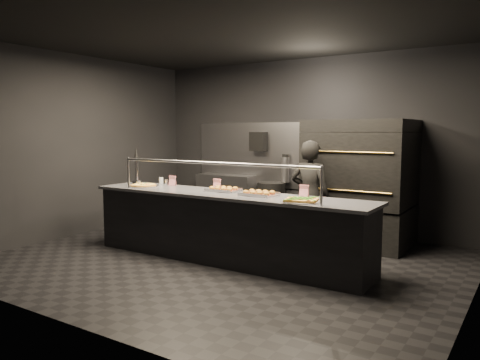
{
  "coord_description": "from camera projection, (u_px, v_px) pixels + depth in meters",
  "views": [
    {
      "loc": [
        3.52,
        -5.08,
        1.75
      ],
      "look_at": [
        0.1,
        0.2,
        1.08
      ],
      "focal_mm": 35.0,
      "sensor_mm": 36.0,
      "label": 1
    }
  ],
  "objects": [
    {
      "name": "slider_tray_a",
      "position": [
        224.0,
        189.0,
        6.43
      ],
      "size": [
        0.46,
        0.36,
        0.07
      ],
      "color": "silver",
      "rests_on": "service_counter"
    },
    {
      "name": "pizza_oven",
      "position": [
        360.0,
        182.0,
        7.16
      ],
      "size": [
        1.5,
        1.23,
        1.91
      ],
      "color": "black",
      "rests_on": "ground"
    },
    {
      "name": "service_counter",
      "position": [
        225.0,
        227.0,
        6.28
      ],
      "size": [
        4.1,
        0.78,
        1.37
      ],
      "color": "black",
      "rests_on": "ground"
    },
    {
      "name": "room",
      "position": [
        226.0,
        150.0,
        6.23
      ],
      "size": [
        6.04,
        6.0,
        3.0
      ],
      "color": "black",
      "rests_on": "ground"
    },
    {
      "name": "fire_extinguisher",
      "position": [
        285.0,
        169.0,
        8.41
      ],
      "size": [
        0.14,
        0.14,
        0.51
      ],
      "color": "#B2B2B7",
      "rests_on": "room"
    },
    {
      "name": "condiment_jar",
      "position": [
        163.0,
        181.0,
        7.2
      ],
      "size": [
        0.17,
        0.07,
        0.11
      ],
      "color": "silver",
      "rests_on": "service_counter"
    },
    {
      "name": "beer_tap",
      "position": [
        137.0,
        175.0,
        7.04
      ],
      "size": [
        0.15,
        0.22,
        0.58
      ],
      "color": "silver",
      "rests_on": "service_counter"
    },
    {
      "name": "square_pizza",
      "position": [
        301.0,
        200.0,
        5.46
      ],
      "size": [
        0.47,
        0.47,
        0.05
      ],
      "color": "silver",
      "rests_on": "service_counter"
    },
    {
      "name": "prep_shelf",
      "position": [
        226.0,
        198.0,
        9.08
      ],
      "size": [
        1.2,
        0.35,
        0.9
      ],
      "primitive_type": "cube",
      "color": "#99999E",
      "rests_on": "ground"
    },
    {
      "name": "tent_cards",
      "position": [
        227.0,
        185.0,
        6.55
      ],
      "size": [
        2.31,
        0.04,
        0.15
      ],
      "color": "white",
      "rests_on": "service_counter"
    },
    {
      "name": "worker",
      "position": [
        310.0,
        196.0,
        6.75
      ],
      "size": [
        0.59,
        0.39,
        1.62
      ],
      "primitive_type": "imported",
      "rotation": [
        0.0,
        0.0,
        3.14
      ],
      "color": "black",
      "rests_on": "ground"
    },
    {
      "name": "towel_dispenser",
      "position": [
        259.0,
        142.0,
        8.65
      ],
      "size": [
        0.3,
        0.2,
        0.35
      ],
      "primitive_type": "cube",
      "color": "black",
      "rests_on": "room"
    },
    {
      "name": "slider_tray_b",
      "position": [
        259.0,
        193.0,
        5.99
      ],
      "size": [
        0.48,
        0.37,
        0.07
      ],
      "color": "silver",
      "rests_on": "service_counter"
    },
    {
      "name": "trash_bin",
      "position": [
        271.0,
        206.0,
        8.32
      ],
      "size": [
        0.5,
        0.5,
        0.84
      ],
      "primitive_type": "cylinder",
      "color": "black",
      "rests_on": "ground"
    },
    {
      "name": "round_pizza",
      "position": [
        143.0,
        185.0,
        6.97
      ],
      "size": [
        0.44,
        0.44,
        0.03
      ],
      "color": "silver",
      "rests_on": "service_counter"
    }
  ]
}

